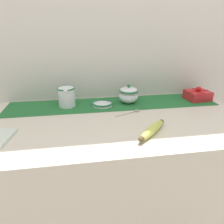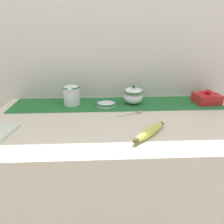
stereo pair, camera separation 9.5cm
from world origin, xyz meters
TOP-DOWN VIEW (x-y plane):
  - countertop at (0.00, 0.00)m, footprint 1.34×0.67m
  - back_wall at (0.00, 0.36)m, footprint 2.14×0.04m
  - table_runner at (0.00, 0.21)m, footprint 1.23×0.24m
  - cream_pitcher at (-0.27, 0.21)m, footprint 0.10×0.12m
  - sugar_bowl at (0.09, 0.21)m, footprint 0.11×0.11m
  - small_dish at (-0.07, 0.19)m, footprint 0.13×0.13m
  - banana at (0.11, -0.18)m, footprint 0.18×0.18m
  - spoon at (0.10, 0.07)m, footprint 0.15×0.07m
  - gift_box at (0.54, 0.20)m, footprint 0.15×0.13m

SIDE VIEW (x-z plane):
  - countertop at x=0.00m, z-range 0.00..0.87m
  - table_runner at x=0.00m, z-range 0.87..0.87m
  - spoon at x=0.10m, z-range 0.87..0.88m
  - small_dish at x=-0.07m, z-range 0.87..0.89m
  - banana at x=0.11m, z-range 0.87..0.91m
  - gift_box at x=0.54m, z-range 0.86..0.94m
  - sugar_bowl at x=0.09m, z-range 0.86..0.98m
  - cream_pitcher at x=-0.27m, z-range 0.87..0.99m
  - back_wall at x=0.00m, z-range 0.00..2.40m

